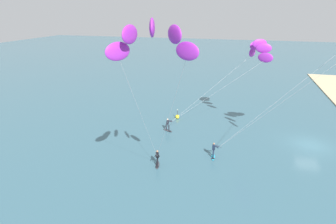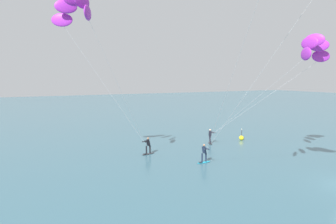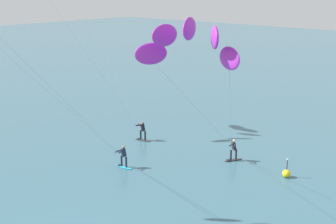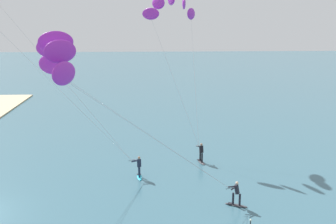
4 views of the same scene
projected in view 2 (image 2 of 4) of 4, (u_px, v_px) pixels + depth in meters
name	position (u px, v px, depth m)	size (l,w,h in m)	color
kitesurfer_mid_water	(78.00, 15.00, 24.76)	(9.41, 5.30, 14.12)	#333338
kitesurfer_far_out	(309.00, 52.00, 28.14)	(6.98, 12.48, 11.35)	#333338
marker_buoy	(241.00, 138.00, 38.00)	(0.56, 0.56, 1.38)	yellow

